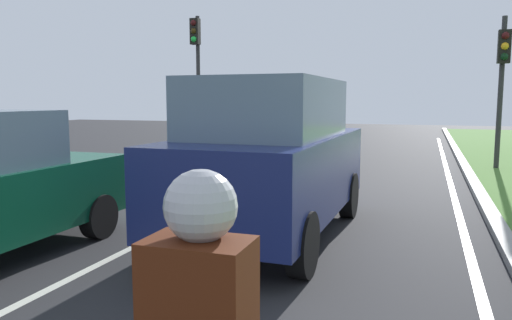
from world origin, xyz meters
The scene contains 8 objects.
ground_plane centered at (0.00, 14.00, 0.00)m, with size 60.00×60.00×0.00m, color #262628.
lane_line_center centered at (-0.70, 14.00, 0.00)m, with size 0.12×32.00×0.01m, color silver.
lane_line_right_edge centered at (3.60, 14.00, 0.00)m, with size 0.12×32.00×0.01m, color silver.
curb_right centered at (4.10, 14.00, 0.06)m, with size 0.24×48.00×0.12m, color #9E9B93.
car_suv_ahead centered at (0.90, 9.59, 1.17)m, with size 2.03×4.53×2.28m.
rider_person centered at (2.22, 4.49, 1.19)m, with size 0.50×0.40×1.16m.
traffic_light_near_right centered at (4.93, 18.15, 2.82)m, with size 0.32×0.50×4.28m.
traffic_light_overhead_left centered at (-4.84, 19.03, 3.41)m, with size 0.32×0.50×4.94m.
Camera 1 is at (3.01, 2.85, 1.99)m, focal length 34.59 mm.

